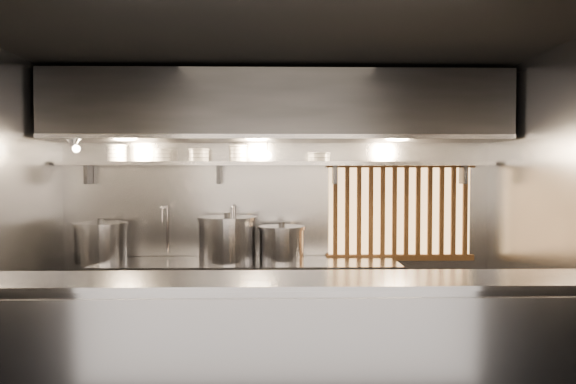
{
  "coord_description": "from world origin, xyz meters",
  "views": [
    {
      "loc": [
        -0.02,
        -4.44,
        1.79
      ],
      "look_at": [
        0.09,
        0.55,
        1.62
      ],
      "focal_mm": 35.0,
      "sensor_mm": 36.0,
      "label": 1
    }
  ],
  "objects_px": {
    "stock_pot_right": "(282,244)",
    "pendant_bulb": "(267,155)",
    "heat_lamp": "(74,143)",
    "stock_pot_left": "(101,242)",
    "stock_pot_mid": "(227,239)"
  },
  "relations": [
    {
      "from": "pendant_bulb",
      "to": "stock_pot_left",
      "type": "distance_m",
      "value": 1.86
    },
    {
      "from": "stock_pot_left",
      "to": "stock_pot_mid",
      "type": "relative_size",
      "value": 0.9
    },
    {
      "from": "heat_lamp",
      "to": "stock_pot_right",
      "type": "distance_m",
      "value": 2.2
    },
    {
      "from": "heat_lamp",
      "to": "stock_pot_mid",
      "type": "bearing_deg",
      "value": 11.54
    },
    {
      "from": "stock_pot_right",
      "to": "stock_pot_left",
      "type": "bearing_deg",
      "value": 179.41
    },
    {
      "from": "pendant_bulb",
      "to": "stock_pot_left",
      "type": "xyz_separation_m",
      "value": [
        -1.65,
        -0.05,
        -0.86
      ]
    },
    {
      "from": "heat_lamp",
      "to": "stock_pot_mid",
      "type": "xyz_separation_m",
      "value": [
        1.4,
        0.29,
        -0.94
      ]
    },
    {
      "from": "pendant_bulb",
      "to": "stock_pot_mid",
      "type": "height_order",
      "value": "pendant_bulb"
    },
    {
      "from": "stock_pot_right",
      "to": "pendant_bulb",
      "type": "bearing_deg",
      "value": 153.51
    },
    {
      "from": "heat_lamp",
      "to": "pendant_bulb",
      "type": "height_order",
      "value": "heat_lamp"
    },
    {
      "from": "stock_pot_mid",
      "to": "pendant_bulb",
      "type": "bearing_deg",
      "value": 9.1
    },
    {
      "from": "heat_lamp",
      "to": "stock_pot_right",
      "type": "xyz_separation_m",
      "value": [
        1.94,
        0.28,
        -0.99
      ]
    },
    {
      "from": "stock_pot_left",
      "to": "stock_pot_right",
      "type": "height_order",
      "value": "stock_pot_left"
    },
    {
      "from": "stock_pot_mid",
      "to": "stock_pot_right",
      "type": "bearing_deg",
      "value": -0.92
    },
    {
      "from": "pendant_bulb",
      "to": "stock_pot_right",
      "type": "height_order",
      "value": "pendant_bulb"
    }
  ]
}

